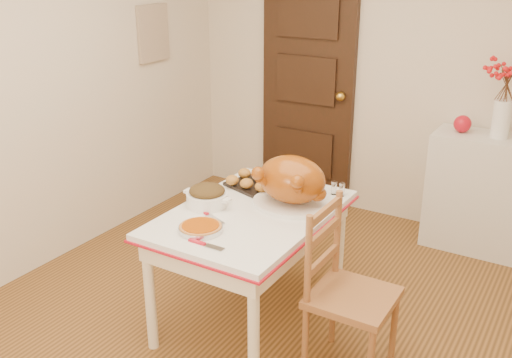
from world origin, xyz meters
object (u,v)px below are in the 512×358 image
Objects in this scene: kitchen_table at (252,267)px; pumpkin_pie at (201,227)px; sideboard at (490,195)px; chair_oak at (353,294)px; turkey_platter at (292,182)px.

kitchen_table is 5.17× the size of pumpkin_pie.
sideboard reaches higher than pumpkin_pie.
kitchen_table is 0.54m from pumpkin_pie.
turkey_platter reaches higher than chair_oak.
sideboard is 1.87× the size of turkey_platter.
pumpkin_pie is at bearing -104.54° from kitchen_table.
chair_oak is at bearing -38.14° from turkey_platter.
turkey_platter reaches higher than kitchen_table.
sideboard is 0.94× the size of chair_oak.
sideboard is 1.79m from turkey_platter.
chair_oak is (-0.33, -1.82, 0.03)m from sideboard.
turkey_platter reaches higher than sideboard.
chair_oak is 0.73m from turkey_platter.
sideboard is at bearing 61.46° from pumpkin_pie.
pumpkin_pie is (-0.78, -0.24, 0.28)m from chair_oak.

